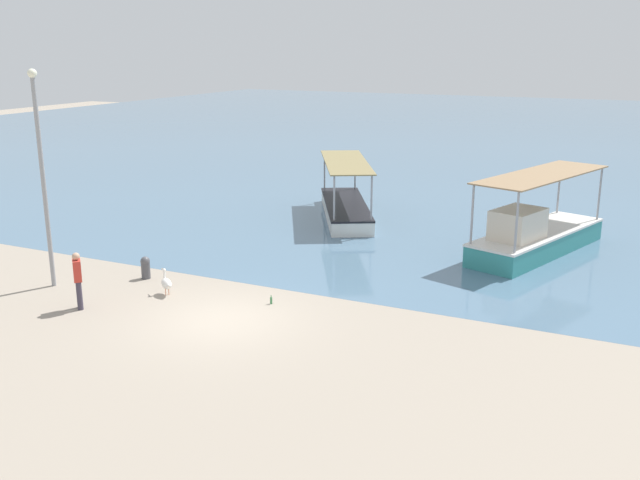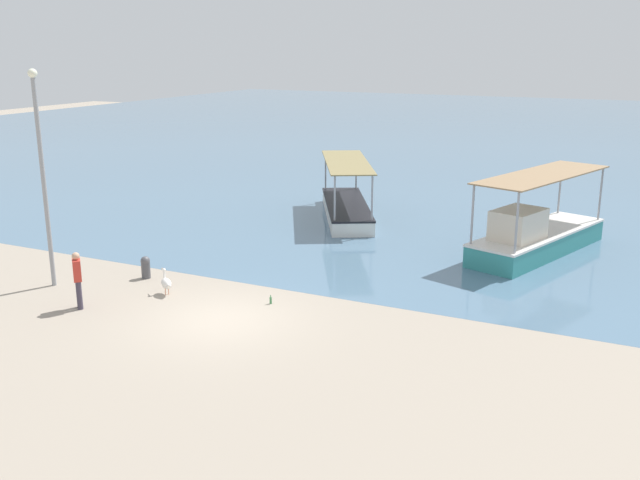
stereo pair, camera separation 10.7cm
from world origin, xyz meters
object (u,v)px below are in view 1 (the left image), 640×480
at_px(fishing_boat_outer, 346,206).
at_px(fisherman_standing, 78,279).
at_px(pelican, 166,283).
at_px(fishing_boat_center, 534,235).
at_px(glass_bottle, 271,300).
at_px(mooring_bollard, 146,267).
at_px(lamp_post, 42,170).

distance_m(fishing_boat_outer, fisherman_standing, 13.94).
height_order(fishing_boat_outer, pelican, fishing_boat_outer).
relative_size(fishing_boat_center, glass_bottle, 26.83).
height_order(mooring_bollard, glass_bottle, mooring_bollard).
height_order(fishing_boat_outer, fisherman_standing, fishing_boat_outer).
relative_size(fishing_boat_center, pelican, 9.05).
xyz_separation_m(lamp_post, fisherman_standing, (2.24, -1.20, -2.83)).
xyz_separation_m(pelican, glass_bottle, (3.28, 0.67, -0.27)).
bearing_deg(fishing_boat_center, fishing_boat_outer, 164.79).
xyz_separation_m(lamp_post, glass_bottle, (7.06, 1.52, -3.63)).
relative_size(pelican, fisherman_standing, 0.47).
distance_m(fishing_boat_center, mooring_bollard, 13.81).
bearing_deg(pelican, fishing_boat_center, 44.93).
relative_size(fishing_boat_outer, pelican, 8.70).
distance_m(mooring_bollard, glass_bottle, 4.90).
bearing_deg(fisherman_standing, pelican, 53.13).
bearing_deg(fishing_boat_center, pelican, -135.07).
bearing_deg(fishing_boat_center, fisherman_standing, -133.74).
xyz_separation_m(pelican, mooring_bollard, (-1.60, 1.00, 0.02)).
relative_size(pelican, lamp_post, 0.12).
xyz_separation_m(fishing_boat_center, fisherman_standing, (-10.92, -11.41, 0.19)).
relative_size(lamp_post, mooring_bollard, 9.08).
height_order(lamp_post, glass_bottle, lamp_post).
bearing_deg(glass_bottle, fisherman_standing, -150.57).
bearing_deg(lamp_post, fishing_boat_outer, 69.52).
xyz_separation_m(pelican, lamp_post, (-3.78, -0.85, 3.36)).
bearing_deg(lamp_post, glass_bottle, 12.16).
bearing_deg(fishing_boat_center, mooring_bollard, -142.70).
bearing_deg(fisherman_standing, fishing_boat_center, 46.26).
xyz_separation_m(fishing_boat_outer, mooring_bollard, (-2.50, -10.67, -0.11)).
bearing_deg(mooring_bollard, glass_bottle, -3.86).
xyz_separation_m(mooring_bollard, glass_bottle, (4.88, -0.33, -0.29)).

